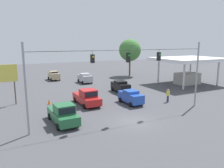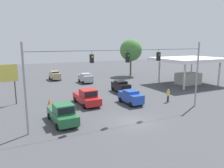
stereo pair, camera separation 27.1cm
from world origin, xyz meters
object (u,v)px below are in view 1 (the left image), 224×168
(sedan_blue_crossing_near, at_px, (131,97))
(tree_horizon_left, at_px, (130,50))
(overhead_signal_span, at_px, (128,72))
(pickup_truck_green_parked_shoulder, at_px, (63,114))
(sedan_tan_withflow_deep, at_px, (54,75))
(roadside_billboard, at_px, (4,77))
(sedan_silver_oncoming_deep, at_px, (85,78))
(traffic_cone_nearest, at_px, (60,115))
(traffic_cone_second, at_px, (56,107))
(pickup_truck_red_withflow_mid, at_px, (87,97))
(sedan_black_oncoming_far, at_px, (120,86))
(gas_station, at_px, (188,65))
(pedestrian, at_px, (168,95))
(traffic_cone_third, at_px, (49,102))

(sedan_blue_crossing_near, distance_m, tree_horizon_left, 25.72)
(overhead_signal_span, bearing_deg, pickup_truck_green_parked_shoulder, -12.08)
(pickup_truck_green_parked_shoulder, bearing_deg, sedan_tan_withflow_deep, -100.04)
(pickup_truck_green_parked_shoulder, bearing_deg, roadside_billboard, -62.85)
(sedan_silver_oncoming_deep, height_order, traffic_cone_nearest, sedan_silver_oncoming_deep)
(sedan_tan_withflow_deep, relative_size, traffic_cone_second, 5.51)
(pickup_truck_red_withflow_mid, height_order, sedan_silver_oncoming_deep, pickup_truck_red_withflow_mid)
(sedan_black_oncoming_far, xyz_separation_m, tree_horizon_left, (-10.81, -14.91, 5.26))
(gas_station, xyz_separation_m, pedestrian, (12.29, 8.61, -2.87))
(sedan_tan_withflow_deep, xyz_separation_m, roadside_billboard, (9.71, 16.83, 2.79))
(overhead_signal_span, bearing_deg, gas_station, -150.51)
(sedan_black_oncoming_far, bearing_deg, pickup_truck_green_parked_shoulder, 39.05)
(roadside_billboard, distance_m, tree_horizon_left, 31.65)
(sedan_black_oncoming_far, relative_size, pickup_truck_red_withflow_mid, 0.76)
(roadside_billboard, bearing_deg, sedan_black_oncoming_far, 179.97)
(tree_horizon_left, bearing_deg, traffic_cone_third, 36.65)
(roadside_billboard, distance_m, pedestrian, 21.79)
(pickup_truck_red_withflow_mid, xyz_separation_m, gas_station, (-22.74, -4.81, 2.81))
(traffic_cone_nearest, relative_size, gas_station, 0.06)
(gas_station, bearing_deg, sedan_tan_withflow_deep, -36.12)
(sedan_blue_crossing_near, bearing_deg, sedan_black_oncoming_far, -107.57)
(sedan_blue_crossing_near, bearing_deg, traffic_cone_second, -9.48)
(pickup_truck_green_parked_shoulder, relative_size, sedan_tan_withflow_deep, 1.33)
(overhead_signal_span, distance_m, sedan_blue_crossing_near, 6.80)
(sedan_blue_crossing_near, bearing_deg, roadside_billboard, -24.23)
(sedan_black_oncoming_far, relative_size, tree_horizon_left, 0.47)
(pedestrian, bearing_deg, traffic_cone_second, -12.03)
(gas_station, relative_size, tree_horizon_left, 1.42)
(roadside_billboard, bearing_deg, pickup_truck_red_withflow_mid, 155.06)
(sedan_black_oncoming_far, bearing_deg, sedan_blue_crossing_near, 72.43)
(traffic_cone_third, bearing_deg, sedan_silver_oncoming_deep, -127.05)
(sedan_silver_oncoming_deep, height_order, pedestrian, sedan_silver_oncoming_deep)
(pickup_truck_red_withflow_mid, relative_size, sedan_silver_oncoming_deep, 1.42)
(pickup_truck_red_withflow_mid, distance_m, pedestrian, 11.12)
(sedan_black_oncoming_far, height_order, pedestrian, sedan_black_oncoming_far)
(sedan_silver_oncoming_deep, distance_m, traffic_cone_third, 15.94)
(traffic_cone_second, xyz_separation_m, roadside_billboard, (5.23, -5.09, 3.44))
(traffic_cone_nearest, relative_size, tree_horizon_left, 0.08)
(traffic_cone_nearest, height_order, gas_station, gas_station)
(pickup_truck_green_parked_shoulder, distance_m, traffic_cone_third, 7.74)
(sedan_tan_withflow_deep, distance_m, traffic_cone_third, 19.45)
(sedan_black_oncoming_far, xyz_separation_m, pedestrian, (-2.96, 8.22, -0.06))
(overhead_signal_span, relative_size, traffic_cone_second, 28.56)
(traffic_cone_second, height_order, pedestrian, pedestrian)
(overhead_signal_span, bearing_deg, tree_horizon_left, -121.57)
(traffic_cone_nearest, bearing_deg, overhead_signal_span, 154.38)
(sedan_black_oncoming_far, xyz_separation_m, gas_station, (-15.25, -0.39, 2.81))
(sedan_tan_withflow_deep, distance_m, traffic_cone_nearest, 25.25)
(sedan_silver_oncoming_deep, relative_size, traffic_cone_nearest, 5.41)
(traffic_cone_third, height_order, pedestrian, pedestrian)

